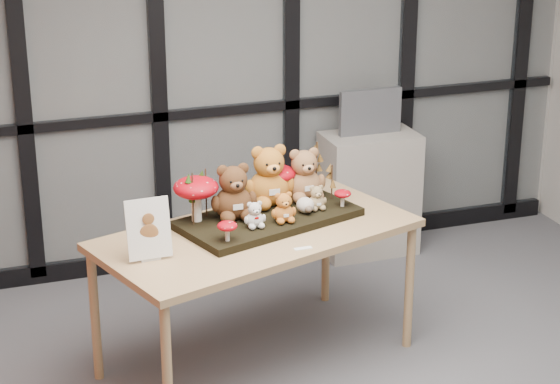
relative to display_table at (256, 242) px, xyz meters
name	(u,v)px	position (x,y,z in m)	size (l,w,h in m)	color
room_shell	(388,115)	(0.26, -1.03, 0.96)	(5.00, 5.00, 5.00)	#A9A6A0
glass_partition	(226,55)	(0.26, 1.44, 0.69)	(4.90, 0.06, 2.78)	#2D383F
display_table	(256,242)	(0.00, 0.00, 0.00)	(1.86, 1.32, 0.79)	tan
diorama_tray	(268,218)	(0.10, 0.10, 0.09)	(0.97, 0.48, 0.04)	black
bear_pooh_yellow	(269,172)	(0.16, 0.26, 0.30)	(0.29, 0.26, 0.38)	#BC6E21
bear_brown_medium	(233,188)	(-0.09, 0.12, 0.27)	(0.26, 0.23, 0.34)	#4F2E17
bear_tan_back	(304,171)	(0.37, 0.27, 0.27)	(0.25, 0.23, 0.33)	#94633C
bear_small_yellow	(283,205)	(0.15, -0.02, 0.20)	(0.14, 0.13, 0.18)	#C76D24
bear_white_bow	(255,213)	(-0.02, -0.04, 0.19)	(0.12, 0.11, 0.16)	silver
bear_beige_small	(316,196)	(0.38, 0.09, 0.18)	(0.12, 0.10, 0.15)	#9E8256
plush_cream_hedgehog	(305,204)	(0.30, 0.06, 0.16)	(0.07, 0.07, 0.10)	beige
mushroom_back_left	(196,197)	(-0.29, 0.14, 0.24)	(0.24, 0.24, 0.27)	#9B050F
mushroom_back_right	(278,181)	(0.23, 0.30, 0.22)	(0.20, 0.20, 0.22)	#9B050F
mushroom_front_left	(227,230)	(-0.21, -0.17, 0.16)	(0.10, 0.10, 0.11)	#9B050F
mushroom_front_right	(343,197)	(0.53, 0.09, 0.16)	(0.09, 0.09, 0.11)	#9B050F
sprig_green_far_left	(193,199)	(-0.32, 0.10, 0.25)	(0.05, 0.05, 0.29)	#113B0D
sprig_green_mid_left	(206,193)	(-0.22, 0.18, 0.24)	(0.05, 0.05, 0.27)	#113B0D
sprig_dry_far_right	(316,168)	(0.47, 0.33, 0.26)	(0.05, 0.05, 0.31)	brown
sprig_dry_mid_right	(332,182)	(0.51, 0.21, 0.21)	(0.05, 0.05, 0.20)	brown
sprig_green_centre	(240,191)	(-0.01, 0.26, 0.20)	(0.05, 0.05, 0.19)	#113B0D
sign_holder	(149,232)	(-0.61, -0.18, 0.21)	(0.22, 0.08, 0.31)	silver
label_card	(303,248)	(0.15, -0.30, 0.07)	(0.09, 0.03, 0.00)	white
cabinet	(369,194)	(1.20, 1.22, -0.30)	(0.64, 0.37, 0.85)	gray
monitor	(370,112)	(1.20, 1.24, 0.28)	(0.44, 0.05, 0.31)	#52545A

